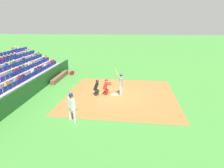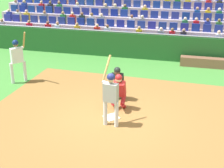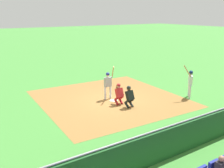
{
  "view_description": "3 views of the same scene",
  "coord_description": "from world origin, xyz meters",
  "views": [
    {
      "loc": [
        13.97,
        1.06,
        5.55
      ],
      "look_at": [
        -0.23,
        -0.22,
        0.84
      ],
      "focal_mm": 29.81,
      "sensor_mm": 36.0,
      "label": 1
    },
    {
      "loc": [
        -2.41,
        9.53,
        5.2
      ],
      "look_at": [
        0.15,
        -0.68,
        0.91
      ],
      "focal_mm": 54.18,
      "sensor_mm": 36.0,
      "label": 2
    },
    {
      "loc": [
        -8.37,
        -12.57,
        5.36
      ],
      "look_at": [
        -0.29,
        -0.24,
        1.19
      ],
      "focal_mm": 40.99,
      "sensor_mm": 36.0,
      "label": 3
    }
  ],
  "objects": [
    {
      "name": "ground_plane",
      "position": [
        0.0,
        0.0,
        0.0
      ],
      "size": [
        160.0,
        160.0,
        0.0
      ],
      "primitive_type": "plane",
      "color": "#418736"
    },
    {
      "name": "catcher_crouching",
      "position": [
        -0.08,
        -0.67,
        0.73
      ],
      "size": [
        0.46,
        0.72,
        1.31
      ],
      "color": "#AB1D21",
      "rests_on": "ground_plane"
    },
    {
      "name": "on_deck_batter",
      "position": [
        4.45,
        -2.14,
        1.11
      ],
      "size": [
        0.85,
        0.57,
        2.17
      ],
      "color": "silver",
      "rests_on": "ground_plane"
    },
    {
      "name": "home_plate_umpire",
      "position": [
        0.13,
        -1.42,
        0.7
      ],
      "size": [
        0.48,
        0.48,
        1.3
      ],
      "color": "black",
      "rests_on": "ground_plane"
    },
    {
      "name": "dugout_bench",
      "position": [
        -3.92,
        -5.94,
        0.22
      ],
      "size": [
        4.14,
        0.4,
        0.44
      ],
      "primitive_type": "cube",
      "color": "brown",
      "rests_on": "ground_plane"
    },
    {
      "name": "equipment_duffel_bag",
      "position": [
        -5.83,
        -5.27,
        0.17
      ],
      "size": [
        0.78,
        0.42,
        0.33
      ],
      "primitive_type": "cube",
      "rotation": [
        0.0,
        0.0,
        0.09
      ],
      "color": "maroon",
      "rests_on": "ground_plane"
    },
    {
      "name": "dugout_wall",
      "position": [
        0.0,
        -6.49,
        0.63
      ],
      "size": [
        16.07,
        0.24,
        1.32
      ],
      "color": "#1D5022",
      "rests_on": "ground_plane"
    },
    {
      "name": "infield_dirt_patch",
      "position": [
        0.0,
        0.5,
        0.0
      ],
      "size": [
        8.83,
        8.97,
        0.01
      ],
      "primitive_type": "cube",
      "rotation": [
        0.0,
        0.0,
        -0.04
      ],
      "color": "olive",
      "rests_on": "ground_plane"
    },
    {
      "name": "water_bottle_on_bench",
      "position": [
        -4.69,
        -5.95,
        0.56
      ],
      "size": [
        0.07,
        0.07,
        0.25
      ],
      "primitive_type": "cylinder",
      "color": "green",
      "rests_on": "dugout_bench"
    },
    {
      "name": "home_plate_marker",
      "position": [
        0.0,
        0.0,
        0.02
      ],
      "size": [
        0.62,
        0.62,
        0.02
      ],
      "primitive_type": "cube",
      "rotation": [
        0.0,
        0.0,
        0.79
      ],
      "color": "white",
      "rests_on": "infield_dirt_patch"
    },
    {
      "name": "batter_at_plate",
      "position": [
        -0.1,
        0.5,
        1.08
      ],
      "size": [
        0.57,
        0.64,
        2.18
      ],
      "color": "silver",
      "rests_on": "ground_plane"
    }
  ]
}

